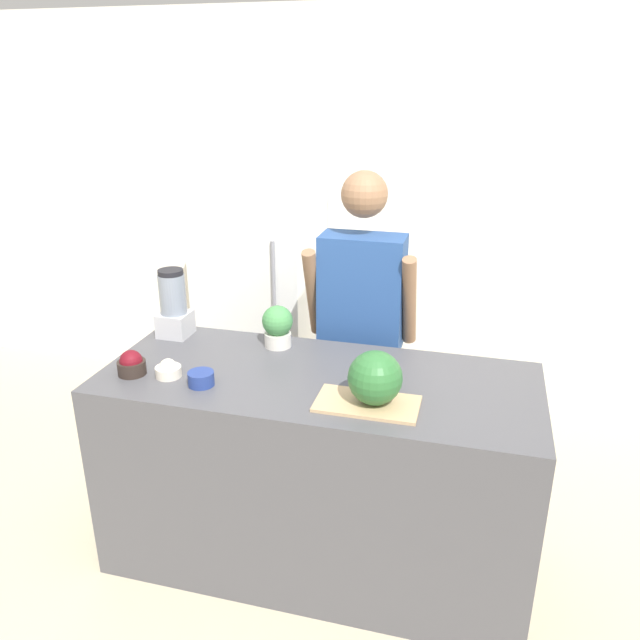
{
  "coord_description": "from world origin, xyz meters",
  "views": [
    {
      "loc": [
        0.64,
        -1.95,
        2.17
      ],
      "look_at": [
        0.0,
        0.44,
        1.21
      ],
      "focal_mm": 35.0,
      "sensor_mm": 36.0,
      "label": 1
    }
  ],
  "objects_px": {
    "bowl_cherries": "(131,364)",
    "potted_plant": "(278,326)",
    "bowl_small_blue": "(201,379)",
    "blender": "(173,305)",
    "watermelon": "(375,378)",
    "bowl_cream": "(168,370)",
    "person": "(361,335)",
    "refrigerator": "(262,293)"
  },
  "relations": [
    {
      "from": "bowl_cherries",
      "to": "bowl_cream",
      "type": "relative_size",
      "value": 1.1
    },
    {
      "from": "bowl_small_blue",
      "to": "bowl_cherries",
      "type": "bearing_deg",
      "value": 176.88
    },
    {
      "from": "person",
      "to": "blender",
      "type": "height_order",
      "value": "person"
    },
    {
      "from": "watermelon",
      "to": "potted_plant",
      "type": "height_order",
      "value": "watermelon"
    },
    {
      "from": "bowl_small_blue",
      "to": "potted_plant",
      "type": "relative_size",
      "value": 0.54
    },
    {
      "from": "person",
      "to": "blender",
      "type": "bearing_deg",
      "value": -158.07
    },
    {
      "from": "person",
      "to": "bowl_small_blue",
      "type": "xyz_separation_m",
      "value": [
        -0.52,
        -0.82,
        0.08
      ]
    },
    {
      "from": "bowl_cherries",
      "to": "potted_plant",
      "type": "distance_m",
      "value": 0.69
    },
    {
      "from": "bowl_cherries",
      "to": "refrigerator",
      "type": "bearing_deg",
      "value": 88.12
    },
    {
      "from": "bowl_cherries",
      "to": "bowl_small_blue",
      "type": "height_order",
      "value": "bowl_cherries"
    },
    {
      "from": "watermelon",
      "to": "bowl_cream",
      "type": "relative_size",
      "value": 1.93
    },
    {
      "from": "refrigerator",
      "to": "bowl_cherries",
      "type": "bearing_deg",
      "value": -91.88
    },
    {
      "from": "watermelon",
      "to": "bowl_cream",
      "type": "height_order",
      "value": "watermelon"
    },
    {
      "from": "watermelon",
      "to": "bowl_cream",
      "type": "xyz_separation_m",
      "value": [
        -0.91,
        0.02,
        -0.09
      ]
    },
    {
      "from": "bowl_cream",
      "to": "blender",
      "type": "distance_m",
      "value": 0.49
    },
    {
      "from": "bowl_cherries",
      "to": "potted_plant",
      "type": "bearing_deg",
      "value": 41.12
    },
    {
      "from": "watermelon",
      "to": "bowl_cherries",
      "type": "bearing_deg",
      "value": 179.87
    },
    {
      "from": "refrigerator",
      "to": "blender",
      "type": "relative_size",
      "value": 4.85
    },
    {
      "from": "blender",
      "to": "potted_plant",
      "type": "bearing_deg",
      "value": 0.45
    },
    {
      "from": "person",
      "to": "potted_plant",
      "type": "distance_m",
      "value": 0.51
    },
    {
      "from": "person",
      "to": "potted_plant",
      "type": "xyz_separation_m",
      "value": [
        -0.34,
        -0.35,
        0.15
      ]
    },
    {
      "from": "watermelon",
      "to": "blender",
      "type": "xyz_separation_m",
      "value": [
        -1.1,
        0.45,
        0.04
      ]
    },
    {
      "from": "person",
      "to": "bowl_cherries",
      "type": "distance_m",
      "value": 1.18
    },
    {
      "from": "bowl_cherries",
      "to": "bowl_small_blue",
      "type": "relative_size",
      "value": 1.1
    },
    {
      "from": "refrigerator",
      "to": "watermelon",
      "type": "distance_m",
      "value": 1.84
    },
    {
      "from": "refrigerator",
      "to": "person",
      "type": "height_order",
      "value": "person"
    },
    {
      "from": "refrigerator",
      "to": "watermelon",
      "type": "relative_size",
      "value": 7.7
    },
    {
      "from": "bowl_cherries",
      "to": "potted_plant",
      "type": "relative_size",
      "value": 0.6
    },
    {
      "from": "watermelon",
      "to": "blender",
      "type": "height_order",
      "value": "blender"
    },
    {
      "from": "person",
      "to": "bowl_cherries",
      "type": "bearing_deg",
      "value": -136.89
    },
    {
      "from": "watermelon",
      "to": "bowl_cherries",
      "type": "xyz_separation_m",
      "value": [
        -1.08,
        0.0,
        -0.08
      ]
    },
    {
      "from": "person",
      "to": "bowl_small_blue",
      "type": "relative_size",
      "value": 15.75
    },
    {
      "from": "person",
      "to": "blender",
      "type": "distance_m",
      "value": 0.97
    },
    {
      "from": "watermelon",
      "to": "bowl_cherries",
      "type": "relative_size",
      "value": 1.76
    },
    {
      "from": "watermelon",
      "to": "refrigerator",
      "type": "bearing_deg",
      "value": 124.11
    },
    {
      "from": "bowl_cherries",
      "to": "person",
      "type": "bearing_deg",
      "value": 43.11
    },
    {
      "from": "blender",
      "to": "bowl_cherries",
      "type": "bearing_deg",
      "value": -87.42
    },
    {
      "from": "watermelon",
      "to": "potted_plant",
      "type": "bearing_deg",
      "value": 140.54
    },
    {
      "from": "blender",
      "to": "person",
      "type": "bearing_deg",
      "value": 21.93
    },
    {
      "from": "refrigerator",
      "to": "bowl_cream",
      "type": "bearing_deg",
      "value": -85.56
    },
    {
      "from": "person",
      "to": "watermelon",
      "type": "distance_m",
      "value": 0.85
    },
    {
      "from": "potted_plant",
      "to": "bowl_cream",
      "type": "bearing_deg",
      "value": -129.22
    }
  ]
}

